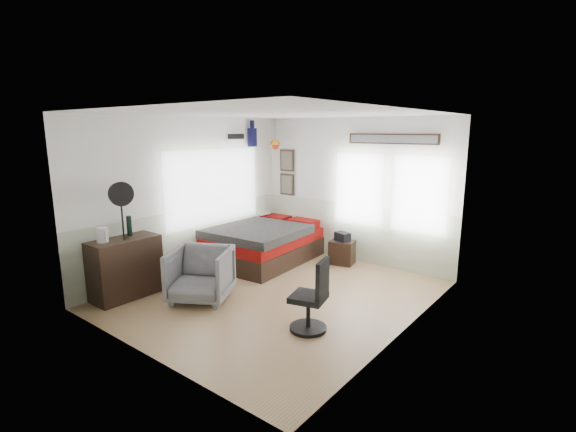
# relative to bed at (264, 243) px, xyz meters

# --- Properties ---
(ground_plane) EXTENTS (4.00, 4.50, 0.01)m
(ground_plane) POSITION_rel_bed_xyz_m (1.30, -1.18, -0.34)
(ground_plane) COLOR #A5764B
(room_shell) EXTENTS (4.02, 4.52, 2.71)m
(room_shell) POSITION_rel_bed_xyz_m (1.22, -0.99, 1.27)
(room_shell) COLOR white
(room_shell) RESTS_ON ground_plane
(wall_decor) EXTENTS (3.55, 1.32, 1.44)m
(wall_decor) POSITION_rel_bed_xyz_m (0.20, 0.78, 1.76)
(wall_decor) COLOR #392717
(wall_decor) RESTS_ON room_shell
(bed) EXTENTS (1.69, 2.27, 0.69)m
(bed) POSITION_rel_bed_xyz_m (0.00, 0.00, 0.00)
(bed) COLOR black
(bed) RESTS_ON ground_plane
(dresser) EXTENTS (0.48, 1.00, 0.90)m
(dresser) POSITION_rel_bed_xyz_m (-0.44, -2.63, 0.11)
(dresser) COLOR black
(dresser) RESTS_ON ground_plane
(armchair) EXTENTS (1.15, 1.16, 0.78)m
(armchair) POSITION_rel_bed_xyz_m (0.54, -2.02, 0.05)
(armchair) COLOR gray
(armchair) RESTS_ON ground_plane
(nightstand) EXTENTS (0.51, 0.44, 0.44)m
(nightstand) POSITION_rel_bed_xyz_m (1.30, 0.74, -0.12)
(nightstand) COLOR black
(nightstand) RESTS_ON ground_plane
(task_chair) EXTENTS (0.51, 0.51, 0.94)m
(task_chair) POSITION_rel_bed_xyz_m (2.39, -1.81, 0.04)
(task_chair) COLOR black
(task_chair) RESTS_ON ground_plane
(kettle) EXTENTS (0.19, 0.16, 0.21)m
(kettle) POSITION_rel_bed_xyz_m (-0.49, -2.91, 0.67)
(kettle) COLOR silver
(kettle) RESTS_ON dresser
(bottle) EXTENTS (0.08, 0.08, 0.30)m
(bottle) POSITION_rel_bed_xyz_m (-0.54, -2.46, 0.71)
(bottle) COLOR black
(bottle) RESTS_ON dresser
(stand_fan) EXTENTS (0.16, 0.35, 0.86)m
(stand_fan) POSITION_rel_bed_xyz_m (-0.34, -2.67, 1.23)
(stand_fan) COLOR black
(stand_fan) RESTS_ON dresser
(black_bag) EXTENTS (0.32, 0.25, 0.16)m
(black_bag) POSITION_rel_bed_xyz_m (1.30, 0.74, 0.18)
(black_bag) COLOR black
(black_bag) RESTS_ON nightstand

